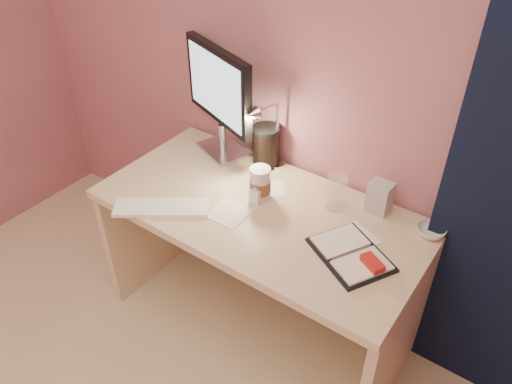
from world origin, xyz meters
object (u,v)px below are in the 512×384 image
Objects in this scene: desk at (269,238)px; coffee_cup at (260,184)px; product_box at (380,197)px; planner at (352,255)px; keyboard at (162,208)px; dark_jar at (266,148)px; desk_lamp at (272,134)px; clear_cup at (336,193)px; lotion_bottle at (256,192)px; monitor at (221,92)px; bowl at (431,231)px.

coffee_cup reaches higher than desk.
coffee_cup is at bearing -151.84° from product_box.
desk is at bearing -165.37° from planner.
dark_jar reaches higher than keyboard.
desk_lamp is at bearing 28.79° from keyboard.
dark_jar is at bearing 156.11° from desk_lamp.
clear_cup is 0.34m from lotion_bottle.
bowl is at bearing 20.01° from monitor.
dark_jar is 0.58m from product_box.
keyboard is at bearing -61.15° from monitor.
dark_jar reaches higher than desk.
monitor is 0.48m from coffee_cup.
clear_cup reaches higher than product_box.
dark_jar is 0.51× the size of desk_lamp.
keyboard reaches higher than desk.
desk is 0.54m from product_box.
desk_lamp reaches higher than keyboard.
planner is 0.35m from bowl.
monitor is 4.66× the size of bowl.
clear_cup is at bearing 29.87° from lotion_bottle.
dark_jar reaches higher than product_box.
coffee_cup is 1.30× the size of bowl.
keyboard is 3.49× the size of bowl.
product_box is (0.74, 0.52, 0.06)m from keyboard.
dark_jar is (-0.42, 0.10, 0.01)m from clear_cup.
keyboard is at bearing -106.73° from dark_jar.
monitor is 0.71m from clear_cup.
monitor is 0.85m from product_box.
planner is 1.06× the size of desk_lamp.
desk is 0.70m from monitor.
coffee_cup is (-0.05, -0.01, 0.30)m from desk.
product_box is (-0.23, 0.02, 0.05)m from bowl.
product_box is (0.58, -0.02, -0.02)m from dark_jar.
product_box is at bearing -1.60° from dark_jar.
keyboard is 0.43m from coffee_cup.
lotion_bottle is (-0.49, 0.06, 0.04)m from planner.
bowl is 0.33× the size of desk_lamp.
coffee_cup is 0.04m from lotion_bottle.
dark_jar is at bearing 119.16° from coffee_cup.
desk_lamp is at bearing -176.92° from planner.
product_box reaches higher than keyboard.
lotion_bottle is 0.30m from dark_jar.
bowl reaches higher than desk.
bowl is (1.05, -0.01, -0.30)m from monitor.
desk is 9.98× the size of product_box.
bowl is at bearing 15.48° from desk.
product_box is at bearing 28.93° from lotion_bottle.
keyboard is (-0.33, -0.32, 0.23)m from desk.
planner reaches higher than desk.
monitor is 1.44× the size of planner.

